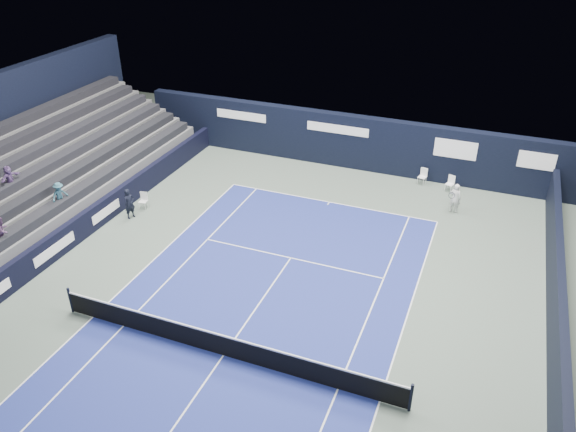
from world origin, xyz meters
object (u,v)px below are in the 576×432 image
object	(u,v)px
folding_chair_back_a	(424,173)
line_judge_chair	(143,199)
tennis_player	(455,198)
folding_chair_back_b	(450,182)
tennis_net	(223,345)

from	to	relation	value
folding_chair_back_a	line_judge_chair	size ratio (longest dim) A/B	1.05
folding_chair_back_a	tennis_player	distance (m)	3.28
folding_chair_back_a	folding_chair_back_b	distance (m)	1.53
folding_chair_back_b	line_judge_chair	world-z (taller)	folding_chair_back_b
folding_chair_back_a	line_judge_chair	xyz separation A→B (m)	(-12.59, -7.94, -0.11)
folding_chair_back_a	folding_chair_back_b	world-z (taller)	folding_chair_back_a
folding_chair_back_a	folding_chair_back_b	xyz separation A→B (m)	(1.49, -0.34, -0.10)
line_judge_chair	tennis_player	xyz separation A→B (m)	(14.57, 5.32, 0.28)
folding_chair_back_a	tennis_player	world-z (taller)	tennis_player
tennis_player	tennis_net	bearing A→B (deg)	-114.58
line_judge_chair	tennis_net	world-z (taller)	tennis_net
tennis_net	tennis_player	bearing A→B (deg)	65.42
tennis_net	folding_chair_back_b	bearing A→B (deg)	70.24
line_judge_chair	tennis_net	size ratio (longest dim) A/B	0.07
line_judge_chair	tennis_net	xyz separation A→B (m)	(8.52, -7.89, 0.02)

